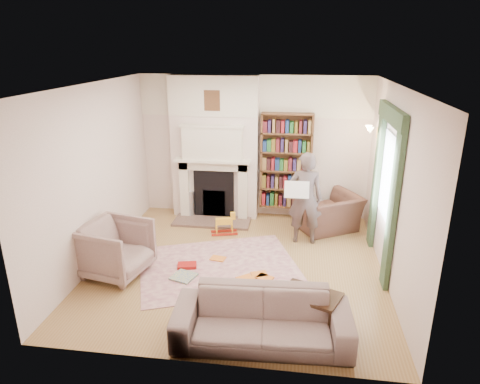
# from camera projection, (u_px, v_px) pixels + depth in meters

# --- Properties ---
(floor) EXTENTS (4.50, 4.50, 0.00)m
(floor) POSITION_uv_depth(u_px,v_px,m) (238.00, 265.00, 6.83)
(floor) COLOR olive
(floor) RESTS_ON ground
(ceiling) EXTENTS (4.50, 4.50, 0.00)m
(ceiling) POSITION_uv_depth(u_px,v_px,m) (238.00, 85.00, 5.91)
(ceiling) COLOR white
(ceiling) RESTS_ON wall_back
(wall_back) EXTENTS (4.50, 0.00, 4.50)m
(wall_back) POSITION_uv_depth(u_px,v_px,m) (254.00, 147.00, 8.48)
(wall_back) COLOR white
(wall_back) RESTS_ON floor
(wall_front) EXTENTS (4.50, 0.00, 4.50)m
(wall_front) POSITION_uv_depth(u_px,v_px,m) (206.00, 250.00, 4.27)
(wall_front) COLOR white
(wall_front) RESTS_ON floor
(wall_left) EXTENTS (0.00, 4.50, 4.50)m
(wall_left) POSITION_uv_depth(u_px,v_px,m) (95.00, 176.00, 6.67)
(wall_left) COLOR white
(wall_left) RESTS_ON floor
(wall_right) EXTENTS (0.00, 4.50, 4.50)m
(wall_right) POSITION_uv_depth(u_px,v_px,m) (394.00, 188.00, 6.08)
(wall_right) COLOR white
(wall_right) RESTS_ON floor
(fireplace) EXTENTS (1.70, 0.58, 2.80)m
(fireplace) POSITION_uv_depth(u_px,v_px,m) (215.00, 149.00, 8.39)
(fireplace) COLOR white
(fireplace) RESTS_ON floor
(bookcase) EXTENTS (1.00, 0.24, 1.85)m
(bookcase) POSITION_uv_depth(u_px,v_px,m) (286.00, 161.00, 8.35)
(bookcase) COLOR brown
(bookcase) RESTS_ON floor
(window) EXTENTS (0.02, 0.90, 1.30)m
(window) POSITION_uv_depth(u_px,v_px,m) (388.00, 177.00, 6.44)
(window) COLOR silver
(window) RESTS_ON wall_right
(curtain_left) EXTENTS (0.07, 0.32, 2.40)m
(curtain_left) POSITION_uv_depth(u_px,v_px,m) (393.00, 209.00, 5.87)
(curtain_left) COLOR #30482E
(curtain_left) RESTS_ON floor
(curtain_right) EXTENTS (0.07, 0.32, 2.40)m
(curtain_right) POSITION_uv_depth(u_px,v_px,m) (376.00, 179.00, 7.18)
(curtain_right) COLOR #30482E
(curtain_right) RESTS_ON floor
(pelmet) EXTENTS (0.09, 1.70, 0.24)m
(pelmet) POSITION_uv_depth(u_px,v_px,m) (392.00, 115.00, 6.14)
(pelmet) COLOR #30482E
(pelmet) RESTS_ON wall_right
(wall_sconce) EXTENTS (0.20, 0.24, 0.24)m
(wall_sconce) POSITION_uv_depth(u_px,v_px,m) (367.00, 133.00, 7.35)
(wall_sconce) COLOR gold
(wall_sconce) RESTS_ON wall_right
(rug) EXTENTS (2.93, 2.61, 0.01)m
(rug) POSITION_uv_depth(u_px,v_px,m) (219.00, 267.00, 6.77)
(rug) COLOR beige
(rug) RESTS_ON floor
(armchair_reading) EXTENTS (1.39, 1.34, 0.69)m
(armchair_reading) POSITION_uv_depth(u_px,v_px,m) (328.00, 212.00, 8.04)
(armchair_reading) COLOR #442B24
(armchair_reading) RESTS_ON floor
(armchair_left) EXTENTS (1.09, 1.07, 0.84)m
(armchair_left) POSITION_uv_depth(u_px,v_px,m) (116.00, 249.00, 6.44)
(armchair_left) COLOR #A39486
(armchair_left) RESTS_ON floor
(sofa) EXTENTS (2.11, 0.92, 0.61)m
(sofa) POSITION_uv_depth(u_px,v_px,m) (262.00, 319.00, 5.00)
(sofa) COLOR gray
(sofa) RESTS_ON floor
(man_reading) EXTENTS (0.61, 0.41, 1.64)m
(man_reading) POSITION_uv_depth(u_px,v_px,m) (305.00, 198.00, 7.38)
(man_reading) COLOR #524442
(man_reading) RESTS_ON floor
(newspaper) EXTENTS (0.41, 0.13, 0.28)m
(newspaper) POSITION_uv_depth(u_px,v_px,m) (297.00, 190.00, 7.14)
(newspaper) COLOR white
(newspaper) RESTS_ON man_reading
(coffee_table) EXTENTS (0.82, 0.69, 0.45)m
(coffee_table) POSITION_uv_depth(u_px,v_px,m) (310.00, 309.00, 5.31)
(coffee_table) COLOR #362313
(coffee_table) RESTS_ON floor
(paraffin_heater) EXTENTS (0.29, 0.29, 0.55)m
(paraffin_heater) POSITION_uv_depth(u_px,v_px,m) (189.00, 203.00, 8.69)
(paraffin_heater) COLOR #B0B2B9
(paraffin_heater) RESTS_ON floor
(rocking_horse) EXTENTS (0.52, 0.31, 0.42)m
(rocking_horse) POSITION_uv_depth(u_px,v_px,m) (224.00, 224.00, 7.87)
(rocking_horse) COLOR gold
(rocking_horse) RESTS_ON rug
(board_game) EXTENTS (0.42, 0.42, 0.03)m
(board_game) POSITION_uv_depth(u_px,v_px,m) (184.00, 276.00, 6.44)
(board_game) COLOR #E1D14F
(board_game) RESTS_ON rug
(game_box_lid) EXTENTS (0.33, 0.26, 0.05)m
(game_box_lid) POSITION_uv_depth(u_px,v_px,m) (187.00, 265.00, 6.74)
(game_box_lid) COLOR #A31512
(game_box_lid) RESTS_ON rug
(comic_annuals) EXTENTS (1.09, 0.81, 0.02)m
(comic_annuals) POSITION_uv_depth(u_px,v_px,m) (246.00, 272.00, 6.59)
(comic_annuals) COLOR red
(comic_annuals) RESTS_ON rug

